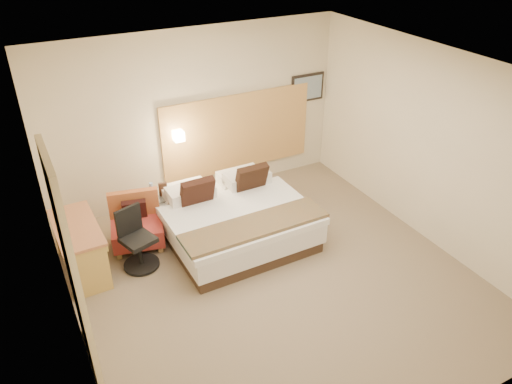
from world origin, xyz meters
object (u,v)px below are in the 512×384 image
bed (234,218)px  lounge_chair (137,225)px  desk (79,235)px  side_table (159,208)px  desk_chair (137,244)px

bed → lounge_chair: bed is taller
bed → desk: size_ratio=1.74×
lounge_chair → desk: bearing=-160.2°
bed → side_table: size_ratio=3.75×
side_table → desk: (-1.21, -0.58, 0.27)m
bed → lounge_chair: 1.37m
side_table → desk_chair: 0.98m
bed → desk_chair: size_ratio=2.39×
desk_chair → side_table: bearing=55.3°
side_table → desk: desk is taller
bed → lounge_chair: size_ratio=2.46×
bed → desk_chair: bed is taller
desk → desk_chair: 0.72m
lounge_chair → desk_chair: desk_chair is taller
side_table → lounge_chair: bearing=-145.1°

